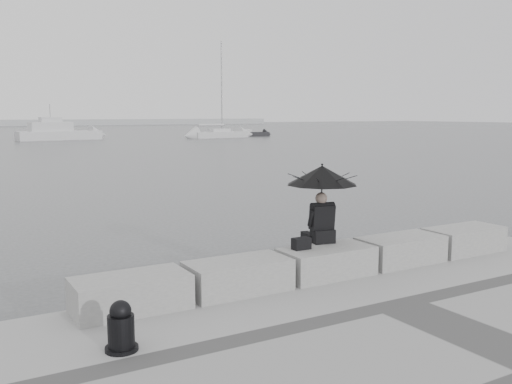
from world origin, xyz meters
TOP-DOWN VIEW (x-y plane):
  - ground at (0.00, 0.00)m, footprint 360.00×360.00m
  - stone_block_far_left at (-3.40, -0.45)m, footprint 1.60×0.80m
  - stone_block_left at (-1.70, -0.45)m, footprint 1.60×0.80m
  - stone_block_centre at (0.00, -0.45)m, footprint 1.60×0.80m
  - stone_block_right at (1.70, -0.45)m, footprint 1.60×0.80m
  - stone_block_far_right at (3.40, -0.45)m, footprint 1.60×0.80m
  - seated_person at (0.16, -0.09)m, footprint 1.24×1.24m
  - bag at (-0.44, -0.34)m, footprint 0.30×0.17m
  - mooring_bollard at (-3.92, -1.73)m, footprint 0.39×0.39m
  - sailboat_right at (28.70, 61.43)m, footprint 8.13×3.26m
  - motor_cruiser at (8.69, 65.51)m, footprint 10.14×3.64m
  - small_motorboat at (34.79, 63.56)m, footprint 5.57×2.39m

SIDE VIEW (x-z plane):
  - ground at x=0.00m, z-range 0.00..0.00m
  - small_motorboat at x=34.79m, z-range -0.23..0.87m
  - sailboat_right at x=28.70m, z-range -5.93..6.97m
  - stone_block_far_left at x=-3.40m, z-range 0.50..1.00m
  - stone_block_left at x=-1.70m, z-range 0.50..1.00m
  - stone_block_centre at x=0.00m, z-range 0.50..1.00m
  - stone_block_right at x=1.70m, z-range 0.50..1.00m
  - stone_block_far_right at x=3.40m, z-range 0.50..1.00m
  - mooring_bollard at x=-3.92m, z-range 0.45..1.06m
  - motor_cruiser at x=8.69m, z-range -1.36..3.14m
  - bag at x=-0.44m, z-range 1.00..1.19m
  - seated_person at x=0.16m, z-range 1.32..2.71m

